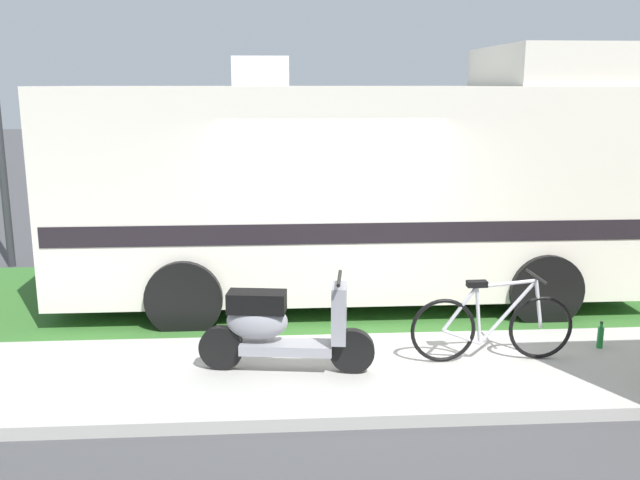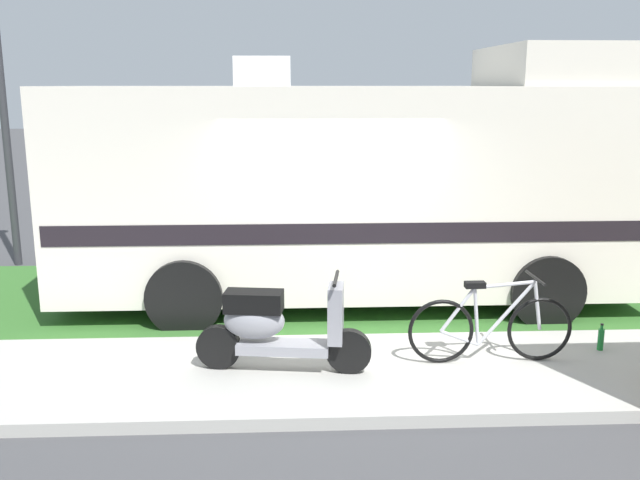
{
  "view_description": "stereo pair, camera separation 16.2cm",
  "coord_description": "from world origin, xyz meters",
  "px_view_note": "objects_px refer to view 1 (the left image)",
  "views": [
    {
      "loc": [
        -0.67,
        -7.57,
        2.87
      ],
      "look_at": [
        -0.13,
        0.3,
        1.1
      ],
      "focal_mm": 38.98,
      "sensor_mm": 36.0,
      "label": 1
    },
    {
      "loc": [
        -0.5,
        -7.58,
        2.87
      ],
      "look_at": [
        -0.13,
        0.3,
        1.1
      ],
      "focal_mm": 38.98,
      "sensor_mm": 36.0,
      "label": 2
    }
  ],
  "objects_px": {
    "bicycle": "(492,325)",
    "pickup_truck_near": "(494,181)",
    "motorhome_rv": "(356,184)",
    "scooter": "(279,326)",
    "bottle_spare": "(600,337)"
  },
  "relations": [
    {
      "from": "motorhome_rv",
      "to": "scooter",
      "type": "height_order",
      "value": "motorhome_rv"
    },
    {
      "from": "bicycle",
      "to": "pickup_truck_near",
      "type": "relative_size",
      "value": 0.32
    },
    {
      "from": "motorhome_rv",
      "to": "bicycle",
      "type": "relative_size",
      "value": 4.39
    },
    {
      "from": "pickup_truck_near",
      "to": "bicycle",
      "type": "bearing_deg",
      "value": -107.52
    },
    {
      "from": "scooter",
      "to": "bottle_spare",
      "type": "xyz_separation_m",
      "value": [
        3.42,
        0.37,
        -0.33
      ]
    },
    {
      "from": "motorhome_rv",
      "to": "scooter",
      "type": "bearing_deg",
      "value": -111.88
    },
    {
      "from": "motorhome_rv",
      "to": "scooter",
      "type": "relative_size",
      "value": 4.28
    },
    {
      "from": "motorhome_rv",
      "to": "bicycle",
      "type": "xyz_separation_m",
      "value": [
        1.11,
        -2.49,
        -1.1
      ]
    },
    {
      "from": "motorhome_rv",
      "to": "bottle_spare",
      "type": "xyz_separation_m",
      "value": [
        2.38,
        -2.23,
        -1.35
      ]
    },
    {
      "from": "motorhome_rv",
      "to": "bottle_spare",
      "type": "distance_m",
      "value": 3.53
    },
    {
      "from": "bicycle",
      "to": "pickup_truck_near",
      "type": "xyz_separation_m",
      "value": [
        2.31,
        7.3,
        0.45
      ]
    },
    {
      "from": "bicycle",
      "to": "bottle_spare",
      "type": "distance_m",
      "value": 1.32
    },
    {
      "from": "bicycle",
      "to": "bottle_spare",
      "type": "relative_size",
      "value": 5.74
    },
    {
      "from": "scooter",
      "to": "pickup_truck_near",
      "type": "xyz_separation_m",
      "value": [
        4.46,
        7.42,
        0.38
      ]
    },
    {
      "from": "scooter",
      "to": "bottle_spare",
      "type": "distance_m",
      "value": 3.46
    }
  ]
}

